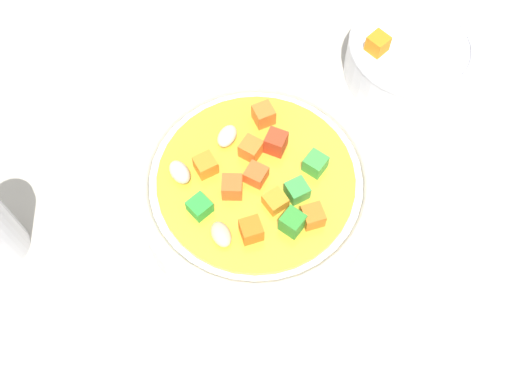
% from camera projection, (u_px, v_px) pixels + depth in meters
% --- Properties ---
extents(ground_plane, '(1.40, 1.40, 0.02)m').
position_uv_depth(ground_plane, '(256.00, 213.00, 0.43)').
color(ground_plane, '#BAB2A0').
extents(soup_bowl_main, '(0.16, 0.16, 0.06)m').
position_uv_depth(soup_bowl_main, '(256.00, 191.00, 0.40)').
color(soup_bowl_main, white).
rests_on(soup_bowl_main, ground_plane).
extents(spoon, '(0.05, 0.24, 0.01)m').
position_uv_depth(spoon, '(119.00, 72.00, 0.47)').
color(spoon, silver).
rests_on(spoon, ground_plane).
extents(side_bowl_small, '(0.10, 0.10, 0.04)m').
position_uv_depth(side_bowl_small, '(410.00, 57.00, 0.46)').
color(side_bowl_small, white).
rests_on(side_bowl_small, ground_plane).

